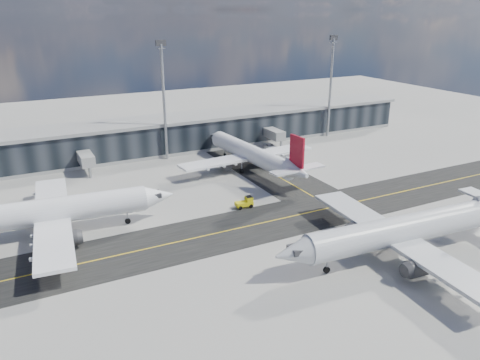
{
  "coord_description": "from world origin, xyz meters",
  "views": [
    {
      "loc": [
        -34.84,
        -61.07,
        35.49
      ],
      "look_at": [
        3.07,
        13.36,
        5.0
      ],
      "focal_mm": 35.0,
      "sensor_mm": 36.0,
      "label": 1
    }
  ],
  "objects_px": {
    "airliner_af": "(40,213)",
    "airliner_near": "(406,229)",
    "service_van": "(270,146)",
    "baggage_tug": "(246,202)",
    "airliner_redtail": "(252,154)"
  },
  "relations": [
    {
      "from": "airliner_af",
      "to": "airliner_redtail",
      "type": "bearing_deg",
      "value": 112.21
    },
    {
      "from": "airliner_redtail",
      "to": "airliner_near",
      "type": "xyz_separation_m",
      "value": [
        1.78,
        -45.85,
        0.35
      ]
    },
    {
      "from": "airliner_af",
      "to": "baggage_tug",
      "type": "xyz_separation_m",
      "value": [
        35.63,
        -4.29,
        -3.27
      ]
    },
    {
      "from": "airliner_redtail",
      "to": "baggage_tug",
      "type": "xyz_separation_m",
      "value": [
        -11.4,
        -18.61,
        -2.92
      ]
    },
    {
      "from": "airliner_redtail",
      "to": "service_van",
      "type": "distance_m",
      "value": 19.32
    },
    {
      "from": "baggage_tug",
      "to": "airliner_near",
      "type": "bearing_deg",
      "value": 28.61
    },
    {
      "from": "airliner_af",
      "to": "airliner_near",
      "type": "xyz_separation_m",
      "value": [
        48.81,
        -31.52,
        0.01
      ]
    },
    {
      "from": "airliner_near",
      "to": "baggage_tug",
      "type": "height_order",
      "value": "airliner_near"
    },
    {
      "from": "airliner_af",
      "to": "service_van",
      "type": "relative_size",
      "value": 8.6
    },
    {
      "from": "baggage_tug",
      "to": "service_van",
      "type": "bearing_deg",
      "value": 145.78
    },
    {
      "from": "airliner_redtail",
      "to": "service_van",
      "type": "height_order",
      "value": "airliner_redtail"
    },
    {
      "from": "airliner_redtail",
      "to": "baggage_tug",
      "type": "distance_m",
      "value": 22.02
    },
    {
      "from": "airliner_af",
      "to": "baggage_tug",
      "type": "relative_size",
      "value": 12.9
    },
    {
      "from": "airliner_redtail",
      "to": "baggage_tug",
      "type": "bearing_deg",
      "value": -125.85
    },
    {
      "from": "airliner_redtail",
      "to": "airliner_near",
      "type": "relative_size",
      "value": 0.92
    }
  ]
}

